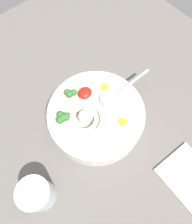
{
  "coord_description": "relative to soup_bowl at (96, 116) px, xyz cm",
  "views": [
    {
      "loc": [
        13.19,
        17.88,
        62.49
      ],
      "look_at": [
        -2.42,
        -0.0,
        10.29
      ],
      "focal_mm": 34.92,
      "sensor_mm": 36.0,
      "label": 1
    }
  ],
  "objects": [
    {
      "name": "noodle_pile",
      "position": [
        3.62,
        -0.14,
        4.34
      ],
      "size": [
        10.8,
        10.59,
        4.34
      ],
      "color": "beige",
      "rests_on": "soup_bowl"
    },
    {
      "name": "broccoli_floret_rear",
      "position": [
        2.01,
        -8.06,
        4.7
      ],
      "size": [
        3.47,
        2.98,
        2.74
      ],
      "color": "#7A9E60",
      "rests_on": "soup_bowl"
    },
    {
      "name": "carrot_slice_beside_chili",
      "position": [
        -3.26,
        6.73,
        3.28
      ],
      "size": [
        2.22,
        2.22,
        0.59
      ],
      "primitive_type": "cylinder",
      "color": "orange",
      "rests_on": "soup_bowl"
    },
    {
      "name": "soup_spoon",
      "position": [
        -5.95,
        0.09,
        3.79
      ],
      "size": [
        17.25,
        6.07,
        1.6
      ],
      "rotation": [
        0.0,
        0.0,
        3.13
      ],
      "color": "#B7B7BC",
      "rests_on": "soup_bowl"
    },
    {
      "name": "table_slab",
      "position": [
        2.42,
        0.0,
        -5.25
      ],
      "size": [
        110.59,
        110.59,
        4.11
      ],
      "primitive_type": "cube",
      "color": "#5B5651",
      "rests_on": "ground"
    },
    {
      "name": "drinking_glass",
      "position": [
        23.59,
        6.25,
        1.43
      ],
      "size": [
        7.61,
        7.61,
        9.24
      ],
      "primitive_type": "cylinder",
      "color": "silver",
      "rests_on": "table_slab"
    },
    {
      "name": "folded_napkin",
      "position": [
        -7.72,
        27.5,
        -2.79
      ],
      "size": [
        12.9,
        14.2,
        0.8
      ],
      "primitive_type": "cube",
      "rotation": [
        0.0,
        0.0,
        -0.06
      ],
      "color": "beige",
      "rests_on": "table_slab"
    },
    {
      "name": "broccoli_floret_right",
      "position": [
        7.86,
        -3.76,
        4.93
      ],
      "size": [
        3.93,
        3.38,
        3.1
      ],
      "color": "#7A9E60",
      "rests_on": "soup_bowl"
    },
    {
      "name": "chili_sauce_dollop",
      "position": [
        -1.2,
        -5.95,
        3.87
      ],
      "size": [
        3.95,
        3.56,
        1.78
      ],
      "primitive_type": "ellipsoid",
      "color": "#B2190F",
      "rests_on": "soup_bowl"
    },
    {
      "name": "carrot_slice_extra_a",
      "position": [
        -6.79,
        -4.18,
        3.23
      ],
      "size": [
        2.28,
        2.28,
        0.49
      ],
      "primitive_type": "cylinder",
      "color": "orange",
      "rests_on": "soup_bowl"
    },
    {
      "name": "soup_bowl",
      "position": [
        0.0,
        0.0,
        0.0
      ],
      "size": [
        26.07,
        26.07,
        6.18
      ],
      "color": "silver",
      "rests_on": "table_slab"
    }
  ]
}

